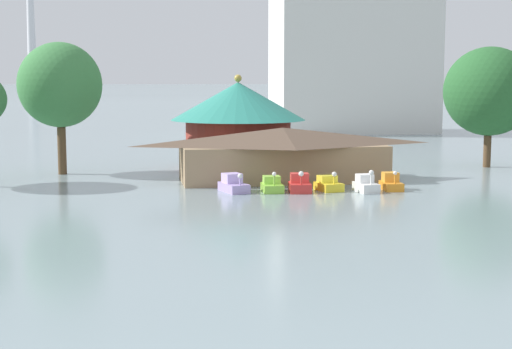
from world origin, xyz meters
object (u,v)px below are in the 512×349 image
object	(u,v)px
pedal_boat_red	(300,185)
pedal_boat_orange	(391,183)
boathouse	(283,153)
green_roof_pavilion	(238,121)
background_building_block	(354,49)
pedal_boat_lavender	(233,185)
shoreline_tree_mid	(60,85)
shoreline_tree_right	(489,91)
pedal_boat_lime	(272,185)
pedal_boat_white	(366,185)
pedal_boat_yellow	(328,185)

from	to	relation	value
pedal_boat_red	pedal_boat_orange	bearing A→B (deg)	96.41
pedal_boat_orange	boathouse	xyz separation A→B (m)	(-7.20, 6.71, 1.82)
boathouse	green_roof_pavilion	distance (m)	9.07
green_roof_pavilion	background_building_block	xyz separation A→B (m)	(25.17, 46.55, 8.53)
pedal_boat_lavender	green_roof_pavilion	world-z (taller)	green_roof_pavilion
shoreline_tree_mid	shoreline_tree_right	size ratio (longest dim) A/B	1.02
pedal_boat_orange	boathouse	world-z (taller)	boathouse
pedal_boat_orange	shoreline_tree_mid	size ratio (longest dim) A/B	0.21
pedal_boat_lime	pedal_boat_white	world-z (taller)	pedal_boat_white
shoreline_tree_right	pedal_boat_yellow	bearing A→B (deg)	-146.61
green_roof_pavilion	pedal_boat_white	bearing A→B (deg)	-64.39
pedal_boat_lime	pedal_boat_red	bearing A→B (deg)	78.22
shoreline_tree_mid	pedal_boat_yellow	bearing A→B (deg)	-33.61
pedal_boat_orange	pedal_boat_red	bearing A→B (deg)	-87.60
pedal_boat_lavender	pedal_boat_orange	xyz separation A→B (m)	(12.20, -1.09, -0.01)
pedal_boat_lime	pedal_boat_orange	bearing A→B (deg)	88.39
pedal_boat_lavender	background_building_block	xyz separation A→B (m)	(27.60, 60.57, 12.62)
pedal_boat_yellow	pedal_boat_white	world-z (taller)	pedal_boat_white
pedal_boat_white	pedal_boat_lime	bearing A→B (deg)	-104.84
pedal_boat_white	shoreline_tree_right	xyz separation A→B (m)	(16.65, 13.80, 6.80)
green_roof_pavilion	background_building_block	size ratio (longest dim) A/B	0.48
pedal_boat_lavender	background_building_block	distance (m)	67.75
green_roof_pavilion	shoreline_tree_mid	world-z (taller)	shoreline_tree_mid
pedal_boat_white	background_building_block	xyz separation A→B (m)	(17.63, 62.28, 12.63)
background_building_block	pedal_boat_yellow	bearing A→B (deg)	-108.34
pedal_boat_lavender	shoreline_tree_right	distance (m)	30.01
pedal_boat_lavender	background_building_block	size ratio (longest dim) A/B	0.12
pedal_boat_lime	pedal_boat_white	size ratio (longest dim) A/B	1.01
pedal_boat_white	shoreline_tree_mid	bearing A→B (deg)	-127.21
pedal_boat_yellow	background_building_block	size ratio (longest dim) A/B	0.10
shoreline_tree_mid	pedal_boat_red	bearing A→B (deg)	-37.46
pedal_boat_red	pedal_boat_lavender	bearing A→B (deg)	-93.70
pedal_boat_white	pedal_boat_orange	xyz separation A→B (m)	(2.23, 0.62, -0.01)
pedal_boat_lavender	shoreline_tree_right	bearing A→B (deg)	99.04
pedal_boat_yellow	pedal_boat_white	bearing A→B (deg)	55.98
pedal_boat_orange	green_roof_pavilion	world-z (taller)	green_roof_pavilion
pedal_boat_lime	pedal_boat_white	bearing A→B (deg)	82.22
pedal_boat_lavender	boathouse	world-z (taller)	boathouse
pedal_boat_lime	green_roof_pavilion	bearing A→B (deg)	-175.75
pedal_boat_lime	shoreline_tree_mid	bearing A→B (deg)	-127.38
green_roof_pavilion	shoreline_tree_right	world-z (taller)	shoreline_tree_right
pedal_boat_yellow	background_building_block	world-z (taller)	background_building_block
shoreline_tree_mid	pedal_boat_white	bearing A→B (deg)	-32.45
pedal_boat_lime	pedal_boat_red	distance (m)	2.12
pedal_boat_orange	shoreline_tree_right	world-z (taller)	shoreline_tree_right
pedal_boat_lime	pedal_boat_white	xyz separation A→B (m)	(7.05, -1.25, 0.06)
pedal_boat_lime	shoreline_tree_right	distance (m)	27.68
pedal_boat_lavender	boathouse	distance (m)	7.74
background_building_block	shoreline_tree_right	bearing A→B (deg)	-91.16
shoreline_tree_right	pedal_boat_orange	bearing A→B (deg)	-137.56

